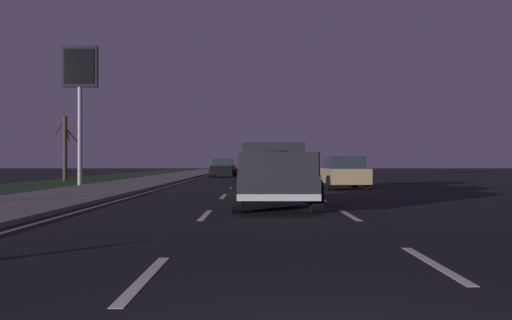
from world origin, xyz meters
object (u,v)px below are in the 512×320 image
object	(u,v)px
gas_price_sign	(80,80)
bare_tree_far	(65,147)
sedan_tan	(343,172)
sedan_black	(223,168)
pickup_truck	(274,173)

from	to	relation	value
gas_price_sign	bare_tree_far	xyz separation A→B (m)	(7.09, 3.43, -3.35)
sedan_tan	bare_tree_far	world-z (taller)	bare_tree_far
sedan_black	sedan_tan	xyz separation A→B (m)	(-18.16, -6.96, 0.00)
pickup_truck	gas_price_sign	bearing A→B (deg)	38.40
sedan_tan	gas_price_sign	world-z (taller)	gas_price_sign
sedan_black	bare_tree_far	bearing A→B (deg)	129.45
sedan_black	gas_price_sign	world-z (taller)	gas_price_sign
bare_tree_far	gas_price_sign	bearing A→B (deg)	-154.20
sedan_black	sedan_tan	bearing A→B (deg)	-159.03
pickup_truck	gas_price_sign	size ratio (longest dim) A/B	0.73
sedan_tan	gas_price_sign	distance (m)	14.75
pickup_truck	sedan_black	bearing A→B (deg)	6.72
sedan_black	pickup_truck	bearing A→B (deg)	-173.28
sedan_tan	bare_tree_far	size ratio (longest dim) A/B	1.01
sedan_black	gas_price_sign	distance (m)	17.49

